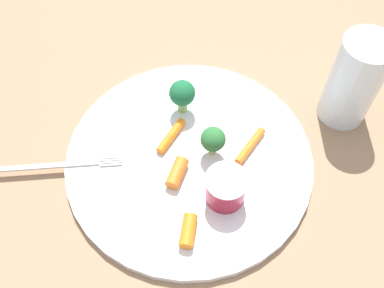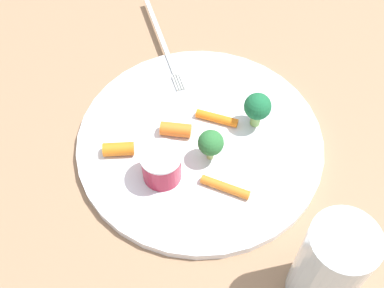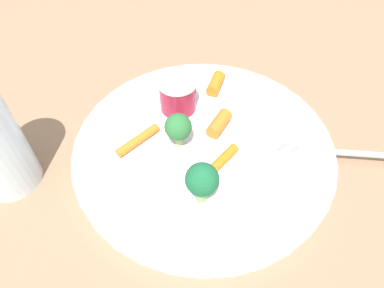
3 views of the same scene
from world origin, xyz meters
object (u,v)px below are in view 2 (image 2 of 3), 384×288
Objects in this scene: carrot_stick_0 at (176,130)px; fork at (163,43)px; broccoli_floret_0 at (211,143)px; carrot_stick_1 at (225,187)px; sauce_cup at (161,166)px; carrot_stick_2 at (119,149)px; broccoli_floret_1 at (257,107)px; plate at (200,142)px; carrot_stick_3 at (217,118)px; drinking_glass at (330,266)px.

carrot_stick_0 is 0.20× the size of fork.
broccoli_floret_0 reaches higher than carrot_stick_1.
carrot_stick_2 is at bearing -129.64° from sauce_cup.
broccoli_floret_1 reaches higher than carrot_stick_1.
carrot_stick_0 reaches higher than plate.
carrot_stick_1 reaches higher than fork.
carrot_stick_3 is at bearing 131.44° from sauce_cup.
broccoli_floret_1 reaches higher than carrot_stick_2.
broccoli_floret_1 reaches higher than plate.
plate is 8.07× the size of carrot_stick_0.
plate is 0.08m from broccoli_floret_1.
carrot_stick_3 is 0.16m from fork.
sauce_cup is at bearing -113.84° from carrot_stick_1.
carrot_stick_1 is 1.08× the size of carrot_stick_3.
carrot_stick_2 is (-0.04, -0.05, -0.01)m from sauce_cup.
plate is 0.05m from broccoli_floret_0.
broccoli_floret_0 is 0.84× the size of carrot_stick_3.
carrot_stick_2 is (0.02, -0.17, -0.02)m from broccoli_floret_1.
drinking_glass is at bearing 24.13° from plate.
carrot_stick_3 is (-0.03, 0.13, -0.00)m from carrot_stick_2.
carrot_stick_0 is at bearing 103.84° from carrot_stick_2.
broccoli_floret_1 is 0.18m from carrot_stick_2.
sauce_cup is 0.82× the size of carrot_stick_1.
fork is (-0.18, 0.08, -0.01)m from carrot_stick_2.
sauce_cup reaches higher than plate.
plate is 6.00× the size of broccoli_floret_1.
carrot_stick_2 is at bearing -84.11° from broccoli_floret_1.
carrot_stick_3 is (-0.10, 0.01, 0.00)m from carrot_stick_1.
drinking_glass is (0.20, 0.09, 0.06)m from plate.
carrot_stick_3 is at bearing -164.13° from drinking_glass.
carrot_stick_1 is 0.46× the size of drinking_glass.
carrot_stick_1 is at bearing 27.07° from carrot_stick_0.
broccoli_floret_0 is 0.19m from drinking_glass.
broccoli_floret_0 is 0.08m from broccoli_floret_1.
sauce_cup is (0.05, -0.05, 0.03)m from plate.
broccoli_floret_1 is 0.26× the size of fork.
carrot_stick_2 is at bearing -23.03° from fork.
broccoli_floret_1 is 0.11m from carrot_stick_1.
fork is at bearing -148.96° from broccoli_floret_1.
fork is at bearing -163.07° from drinking_glass.
plate is 0.23m from drinking_glass.
drinking_glass is at bearing 16.93° from fork.
broccoli_floret_1 reaches higher than carrot_stick_0.
carrot_stick_2 is 0.29× the size of drinking_glass.
drinking_glass is (0.21, 0.12, 0.04)m from carrot_stick_0.
drinking_glass is at bearing 29.01° from carrot_stick_0.
fork is at bearing 172.65° from sauce_cup.
carrot_stick_2 reaches higher than carrot_stick_1.
carrot_stick_3 is (-0.02, 0.03, 0.01)m from plate.
broccoli_floret_1 is at bearing 31.04° from fork.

